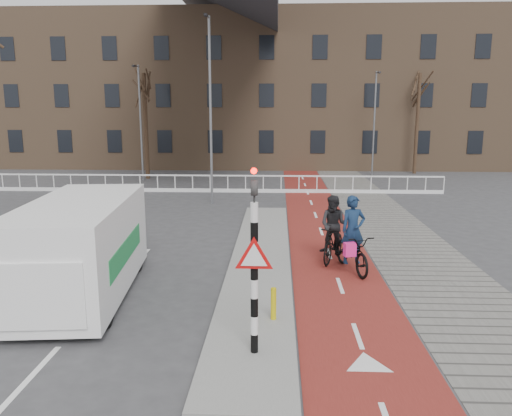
{
  "coord_description": "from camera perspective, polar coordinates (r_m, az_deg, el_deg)",
  "views": [
    {
      "loc": [
        -0.18,
        -10.71,
        4.64
      ],
      "look_at": [
        -0.88,
        5.0,
        1.5
      ],
      "focal_mm": 35.0,
      "sensor_mm": 36.0,
      "label": 1
    }
  ],
  "objects": [
    {
      "name": "curb_island",
      "position": [
        15.41,
        0.5,
        -5.99
      ],
      "size": [
        1.8,
        16.0,
        0.12
      ],
      "primitive_type": "cube",
      "color": "gray",
      "rests_on": "ground"
    },
    {
      "name": "cyclist_near",
      "position": [
        14.66,
        10.95,
        -4.29
      ],
      "size": [
        1.31,
        2.28,
        2.21
      ],
      "rotation": [
        0.0,
        0.0,
        0.27
      ],
      "color": "black",
      "rests_on": "bike_lane"
    },
    {
      "name": "cyclist_far",
      "position": [
        15.45,
        8.86,
        -3.01
      ],
      "size": [
        1.24,
        1.99,
        2.05
      ],
      "rotation": [
        0.0,
        0.0,
        -0.39
      ],
      "color": "black",
      "rests_on": "bike_lane"
    },
    {
      "name": "streetlight_left",
      "position": [
        33.52,
        -13.04,
        9.36
      ],
      "size": [
        0.12,
        0.12,
        7.36
      ],
      "primitive_type": "cylinder",
      "color": "slate",
      "rests_on": "ground"
    },
    {
      "name": "van",
      "position": [
        13.13,
        -19.38,
        -4.21
      ],
      "size": [
        2.8,
        5.83,
        2.42
      ],
      "rotation": [
        0.0,
        0.0,
        0.1
      ],
      "color": "white",
      "rests_on": "ground"
    },
    {
      "name": "bike_lane",
      "position": [
        21.28,
        7.01,
        -1.37
      ],
      "size": [
        2.5,
        60.0,
        0.01
      ],
      "primitive_type": "cube",
      "color": "maroon",
      "rests_on": "ground"
    },
    {
      "name": "tree_mid",
      "position": [
        34.3,
        -12.48,
        9.06
      ],
      "size": [
        0.28,
        0.28,
        6.92
      ],
      "primitive_type": "cylinder",
      "color": "#302115",
      "rests_on": "ground"
    },
    {
      "name": "bollard",
      "position": [
        11.03,
        2.01,
        -10.87
      ],
      "size": [
        0.12,
        0.12,
        0.71
      ],
      "primitive_type": "cylinder",
      "color": "#CBB70B",
      "rests_on": "curb_island"
    },
    {
      "name": "townhouse_row",
      "position": [
        42.92,
        -1.29,
        15.52
      ],
      "size": [
        46.0,
        10.0,
        15.9
      ],
      "color": "#7F6047",
      "rests_on": "ground"
    },
    {
      "name": "sidewalk",
      "position": [
        21.69,
        14.41,
        -1.41
      ],
      "size": [
        3.0,
        60.0,
        0.01
      ],
      "primitive_type": "cube",
      "color": "slate",
      "rests_on": "ground"
    },
    {
      "name": "ground",
      "position": [
        11.67,
        3.3,
        -12.15
      ],
      "size": [
        120.0,
        120.0,
        0.0
      ],
      "primitive_type": "plane",
      "color": "#38383A",
      "rests_on": "ground"
    },
    {
      "name": "railing",
      "position": [
        28.45,
        -7.25,
        2.44
      ],
      "size": [
        28.0,
        0.1,
        0.99
      ],
      "color": "silver",
      "rests_on": "ground"
    },
    {
      "name": "streetlight_near",
      "position": [
        24.52,
        -5.21,
        10.77
      ],
      "size": [
        0.12,
        0.12,
        8.88
      ],
      "primitive_type": "cylinder",
      "color": "slate",
      "rests_on": "ground"
    },
    {
      "name": "tree_right",
      "position": [
        37.99,
        17.94,
        9.09
      ],
      "size": [
        0.24,
        0.24,
        7.09
      ],
      "primitive_type": "cylinder",
      "color": "#302115",
      "rests_on": "ground"
    },
    {
      "name": "streetlight_right",
      "position": [
        36.3,
        13.35,
        9.31
      ],
      "size": [
        0.12,
        0.12,
        7.16
      ],
      "primitive_type": "cylinder",
      "color": "slate",
      "rests_on": "ground"
    },
    {
      "name": "traffic_signal",
      "position": [
        9.09,
        -0.2,
        -5.64
      ],
      "size": [
        0.8,
        0.8,
        3.68
      ],
      "color": "black",
      "rests_on": "curb_island"
    }
  ]
}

